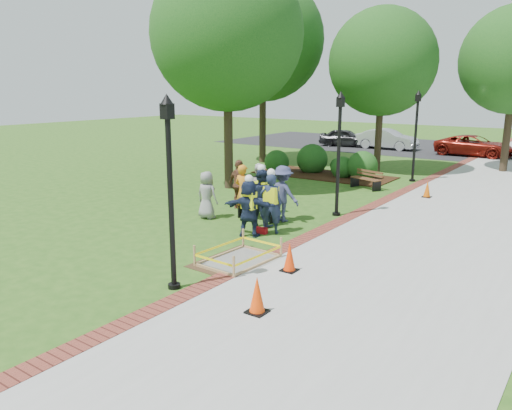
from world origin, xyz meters
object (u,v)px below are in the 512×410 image
Objects in this scene: bench_near at (258,212)px; hivis_worker_b at (271,202)px; lamp_near at (170,179)px; hivis_worker_c at (261,196)px; hivis_worker_a at (249,206)px; wet_concrete_pad at (239,253)px; cone_front at (257,296)px.

bench_near is 1.83m from hivis_worker_b.
lamp_near is 5.74m from hivis_worker_c.
hivis_worker_a is 0.94× the size of hivis_worker_c.
wet_concrete_pad is 1.19× the size of hivis_worker_b.
wet_concrete_pad is at bearing 134.25° from cone_front.
cone_front is 5.33m from hivis_worker_a.
hivis_worker_a is (0.91, -1.77, 0.67)m from bench_near.
cone_front is 0.39× the size of hivis_worker_b.
bench_near is 1.09m from hivis_worker_c.
cone_front is 0.41× the size of hivis_worker_a.
hivis_worker_b is (1.26, -1.11, 0.73)m from bench_near.
lamp_near is at bearing -93.36° from wet_concrete_pad.
hivis_worker_b reaches higher than cone_front.
cone_front is 0.18× the size of lamp_near.
lamp_near is (-2.26, -0.03, 2.10)m from cone_front.
wet_concrete_pad is 2.87m from hivis_worker_b.
hivis_worker_b reaches higher than bench_near.
hivis_worker_b is 0.87m from hivis_worker_c.
hivis_worker_b is (-0.80, 2.65, 0.75)m from wet_concrete_pad.
bench_near is at bearing 107.88° from lamp_near.
hivis_worker_a is at bearing -72.52° from hivis_worker_c.
hivis_worker_a is 1.22m from hivis_worker_c.
wet_concrete_pad is 2.40m from hivis_worker_a.
wet_concrete_pad is 0.56× the size of lamp_near.
bench_near is 1.93× the size of cone_front.
wet_concrete_pad is at bearing -60.14° from hivis_worker_a.
lamp_near reaches higher than hivis_worker_c.
hivis_worker_a is at bearing -62.66° from bench_near.
cone_front is at bearing -45.75° from wet_concrete_pad.
cone_front is at bearing -58.83° from hivis_worker_b.
bench_near is 0.35× the size of lamp_near.
hivis_worker_c is at bearing 107.48° from hivis_worker_a.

